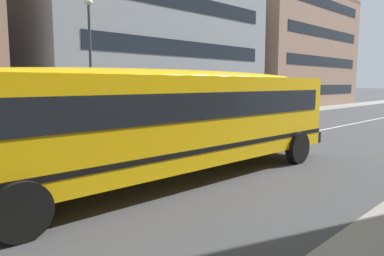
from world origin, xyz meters
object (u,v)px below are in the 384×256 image
at_px(school_bus, 163,116).
at_px(parked_car_grey_by_hydrant, 203,114).
at_px(street_lamp, 90,50).
at_px(parked_car_black_end_of_row, 257,109).

xyz_separation_m(school_bus, parked_car_grey_by_hydrant, (9.55, 7.51, -0.96)).
distance_m(school_bus, parked_car_grey_by_hydrant, 12.19).
distance_m(parked_car_grey_by_hydrant, street_lamp, 7.47).
bearing_deg(parked_car_black_end_of_row, street_lamp, 167.80).
xyz_separation_m(parked_car_grey_by_hydrant, street_lamp, (-6.36, 1.82, 3.47)).
bearing_deg(parked_car_grey_by_hydrant, street_lamp, 164.33).
bearing_deg(street_lamp, parked_car_black_end_of_row, -9.64).
height_order(parked_car_grey_by_hydrant, street_lamp, street_lamp).
height_order(school_bus, street_lamp, street_lamp).
bearing_deg(school_bus, street_lamp, -106.93).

